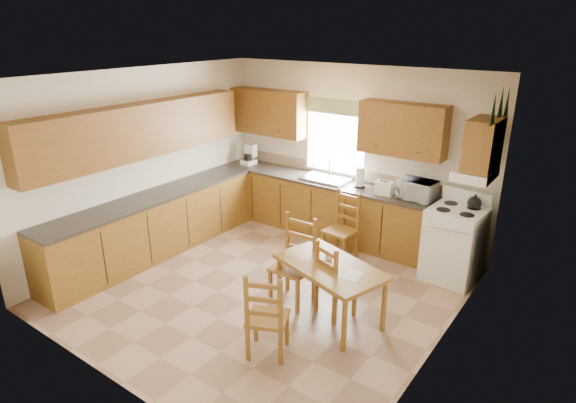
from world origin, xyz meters
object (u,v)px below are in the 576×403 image
Objects in this scene: microwave at (417,190)px; chair_near_right at (336,279)px; dining_table at (329,291)px; chair_near_left at (267,313)px; chair_far_right at (292,262)px; stove at (454,245)px; chair_far_left at (341,227)px.

microwave reaches higher than chair_near_right.
dining_table is at bearing 91.85° from chair_near_right.
dining_table is 0.16m from chair_near_right.
dining_table is at bearing -125.14° from chair_near_left.
microwave is 2.21m from chair_far_right.
microwave is 0.50× the size of chair_near_right.
dining_table is 0.97m from chair_near_left.
stove is at bearing 81.15° from dining_table.
chair_far_right is at bearing 27.16° from chair_near_right.
chair_far_left is 0.91× the size of chair_far_right.
microwave reaches higher than dining_table.
chair_far_left is at bearing 93.17° from chair_far_right.
stove is 0.92m from microwave.
stove reaches higher than chair_near_right.
chair_near_left reaches higher than dining_table.
chair_near_right is at bearing -112.40° from stove.
chair_far_right is (-0.54, 0.01, 0.20)m from dining_table.
chair_far_right reaches higher than chair_near_left.
chair_near_left is 1.04× the size of chair_near_right.
chair_far_right reaches higher than chair_far_left.
chair_far_left is at bearing 132.47° from dining_table.
stove is at bearing -97.93° from chair_near_right.
stove is 2.10× the size of microwave.
microwave is at bearing 163.13° from stove.
chair_far_right is (-0.73, -2.02, -0.52)m from microwave.
chair_far_right is (-0.56, -0.08, 0.08)m from chair_near_right.
stove is 2.91m from chair_near_left.
chair_near_left is (-0.17, -0.95, 0.14)m from dining_table.
stove is 1.97m from dining_table.
chair_near_right reaches higher than dining_table.
dining_table is 0.57m from chair_far_right.
chair_near_right is (-0.84, -1.67, -0.03)m from stove.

